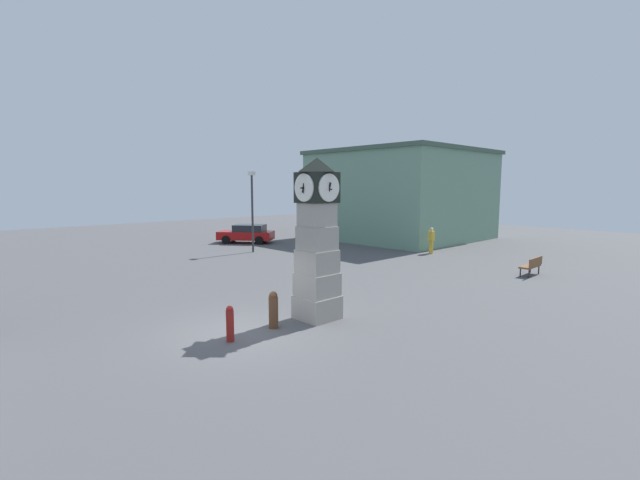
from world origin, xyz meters
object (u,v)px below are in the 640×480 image
Objects in this scene: clock_tower at (317,243)px; bollard_near_tower at (273,310)px; street_lamp_far_side at (252,205)px; car_far_lot at (247,233)px; bollard_mid_row at (230,323)px; pedestrian_near_bench at (431,239)px; bench at (532,265)px.

bollard_near_tower is (-0.19, -1.64, -1.92)m from clock_tower.
bollard_near_tower is at bearing -32.11° from street_lamp_far_side.
bollard_near_tower is 20.53m from car_far_lot.
pedestrian_near_bench is (-4.97, 18.01, 0.45)m from bollard_mid_row.
pedestrian_near_bench reaches higher than car_far_lot.
bollard_near_tower is 1.12× the size of bollard_mid_row.
car_far_lot reaches higher than bench.
clock_tower is at bearing 83.21° from bollard_near_tower.
bench is at bearing 9.21° from car_far_lot.
bench is (2.35, 13.91, -0.05)m from bollard_near_tower.
clock_tower is 4.56× the size of bollard_near_tower.
car_far_lot is at bearing 148.65° from bollard_near_tower.
bollard_near_tower is 15.93m from street_lamp_far_side.
bollard_mid_row is 16.89m from street_lamp_far_side.
bollard_near_tower reaches higher than bollard_mid_row.
bollard_near_tower is 17.15m from pedestrian_near_bench.
bollard_near_tower is at bearing -31.35° from car_far_lot.
bollard_near_tower is at bearing 93.33° from bollard_mid_row.
pedestrian_near_bench is (-7.22, 2.53, 0.44)m from bench.
bollard_near_tower is at bearing -99.58° from bench.
bench is 16.82m from street_lamp_far_side.
clock_tower reaches higher than pedestrian_near_bench.
bollard_mid_row is (-0.10, -3.21, -1.98)m from clock_tower.
pedestrian_near_bench reaches higher than bollard_mid_row.
street_lamp_far_side reaches higher than clock_tower.
car_far_lot reaches higher than bollard_mid_row.
bollard_mid_row is 18.69m from pedestrian_near_bench.
pedestrian_near_bench is at bearing 106.52° from bollard_near_tower.
clock_tower is 0.98× the size of street_lamp_far_side.
clock_tower is at bearing -99.95° from bench.
clock_tower reaches higher than bollard_near_tower.
street_lamp_far_side is at bearing 153.55° from clock_tower.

